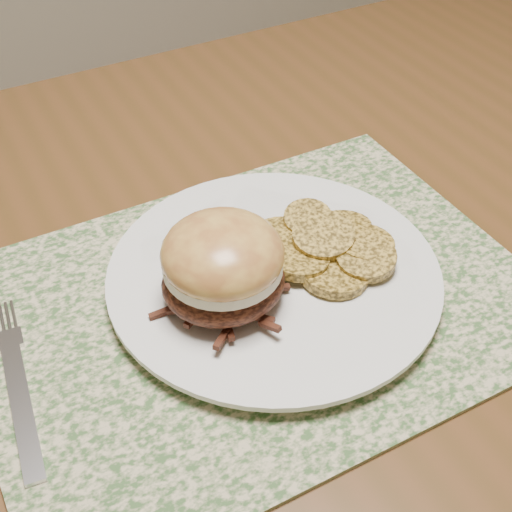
{
  "coord_description": "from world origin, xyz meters",
  "views": [
    {
      "loc": [
        -0.32,
        -0.37,
        1.17
      ],
      "look_at": [
        -0.12,
        0.01,
        0.79
      ],
      "focal_mm": 50.0,
      "sensor_mm": 36.0,
      "label": 1
    }
  ],
  "objects_px": {
    "dining_table": "(369,312)",
    "dinner_plate": "(274,277)",
    "pork_sandwich": "(223,265)",
    "fork": "(17,382)"
  },
  "relations": [
    {
      "from": "pork_sandwich",
      "to": "dining_table",
      "type": "bearing_deg",
      "value": -3.44
    },
    {
      "from": "dining_table",
      "to": "dinner_plate",
      "type": "bearing_deg",
      "value": 178.48
    },
    {
      "from": "dining_table",
      "to": "fork",
      "type": "bearing_deg",
      "value": 179.84
    },
    {
      "from": "dinner_plate",
      "to": "fork",
      "type": "xyz_separation_m",
      "value": [
        -0.22,
        -0.0,
        -0.01
      ]
    },
    {
      "from": "pork_sandwich",
      "to": "fork",
      "type": "xyz_separation_m",
      "value": [
        -0.17,
        0.01,
        -0.05
      ]
    },
    {
      "from": "dining_table",
      "to": "dinner_plate",
      "type": "xyz_separation_m",
      "value": [
        -0.11,
        0.0,
        0.09
      ]
    },
    {
      "from": "dinner_plate",
      "to": "pork_sandwich",
      "type": "relative_size",
      "value": 2.44
    },
    {
      "from": "pork_sandwich",
      "to": "fork",
      "type": "distance_m",
      "value": 0.17
    },
    {
      "from": "pork_sandwich",
      "to": "fork",
      "type": "height_order",
      "value": "pork_sandwich"
    },
    {
      "from": "dining_table",
      "to": "fork",
      "type": "relative_size",
      "value": 8.59
    }
  ]
}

